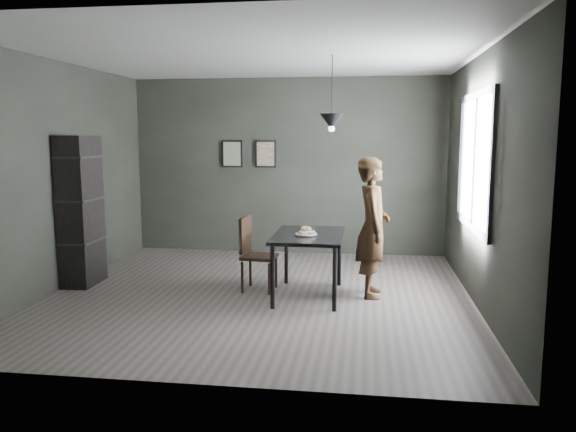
# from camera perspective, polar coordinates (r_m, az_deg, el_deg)

# --- Properties ---
(ground) EXTENTS (5.00, 5.00, 0.00)m
(ground) POSITION_cam_1_polar(r_m,az_deg,el_deg) (6.83, -3.00, -7.92)
(ground) COLOR #37322F
(ground) RESTS_ON ground
(back_wall) EXTENTS (5.00, 0.10, 2.80)m
(back_wall) POSITION_cam_1_polar(r_m,az_deg,el_deg) (9.04, -0.04, 5.06)
(back_wall) COLOR black
(back_wall) RESTS_ON ground
(ceiling) EXTENTS (5.00, 5.00, 0.02)m
(ceiling) POSITION_cam_1_polar(r_m,az_deg,el_deg) (6.62, -3.18, 16.05)
(ceiling) COLOR silver
(ceiling) RESTS_ON ground
(window_assembly) EXTENTS (0.04, 1.96, 1.56)m
(window_assembly) POSITION_cam_1_polar(r_m,az_deg,el_deg) (6.75, 18.40, 5.29)
(window_assembly) COLOR white
(window_assembly) RESTS_ON ground
(cafe_table) EXTENTS (0.80, 1.20, 0.75)m
(cafe_table) POSITION_cam_1_polar(r_m,az_deg,el_deg) (6.58, 2.10, -2.50)
(cafe_table) COLOR black
(cafe_table) RESTS_ON ground
(white_plate) EXTENTS (0.23, 0.23, 0.01)m
(white_plate) POSITION_cam_1_polar(r_m,az_deg,el_deg) (6.48, 1.85, -1.92)
(white_plate) COLOR white
(white_plate) RESTS_ON cafe_table
(donut_pile) EXTENTS (0.20, 0.21, 0.09)m
(donut_pile) POSITION_cam_1_polar(r_m,az_deg,el_deg) (6.47, 1.85, -1.58)
(donut_pile) COLOR beige
(donut_pile) RESTS_ON white_plate
(woman) EXTENTS (0.40, 0.61, 1.65)m
(woman) POSITION_cam_1_polar(r_m,az_deg,el_deg) (6.66, 8.61, -1.15)
(woman) COLOR black
(woman) RESTS_ON ground
(wood_chair) EXTENTS (0.43, 0.43, 0.91)m
(wood_chair) POSITION_cam_1_polar(r_m,az_deg,el_deg) (6.89, -3.59, -3.34)
(wood_chair) COLOR black
(wood_chair) RESTS_ON ground
(shelf_unit) EXTENTS (0.38, 0.65, 1.89)m
(shelf_unit) POSITION_cam_1_polar(r_m,az_deg,el_deg) (7.57, -20.32, 0.49)
(shelf_unit) COLOR black
(shelf_unit) RESTS_ON ground
(pendant_lamp) EXTENTS (0.28, 0.28, 0.86)m
(pendant_lamp) POSITION_cam_1_polar(r_m,az_deg,el_deg) (6.55, 4.46, 9.55)
(pendant_lamp) COLOR black
(pendant_lamp) RESTS_ON ground
(framed_print_left) EXTENTS (0.34, 0.04, 0.44)m
(framed_print_left) POSITION_cam_1_polar(r_m,az_deg,el_deg) (9.17, -5.69, 6.31)
(framed_print_left) COLOR black
(framed_print_left) RESTS_ON ground
(framed_print_right) EXTENTS (0.34, 0.04, 0.44)m
(framed_print_right) POSITION_cam_1_polar(r_m,az_deg,el_deg) (9.05, -2.28, 6.32)
(framed_print_right) COLOR black
(framed_print_right) RESTS_ON ground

